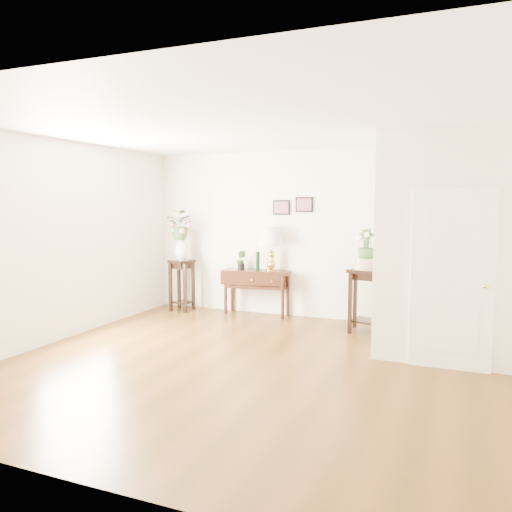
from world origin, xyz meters
The scene contains 20 objects.
floor centered at (0.00, 0.00, 0.00)m, with size 6.00×5.50×0.02m, color #482D0D.
ceiling centered at (0.00, 0.00, 2.80)m, with size 6.00×5.50×0.02m, color white.
wall_back centered at (0.00, 2.75, 1.40)m, with size 6.00×0.02×2.80m, color silver.
wall_front centered at (0.00, -2.75, 1.40)m, with size 6.00×0.02×2.80m, color silver.
wall_left centered at (-3.00, 0.00, 1.40)m, with size 0.02×5.50×2.80m, color silver.
partition centered at (2.10, 1.77, 1.40)m, with size 1.80×1.95×2.80m, color silver.
door centered at (2.10, 0.78, 1.05)m, with size 0.90×0.05×2.10m, color white.
art_print_left centered at (-0.65, 2.73, 1.85)m, with size 0.30×0.02×0.25m, color black.
art_print_right centered at (-0.25, 2.73, 1.90)m, with size 0.30×0.02×0.25m, color black.
wall_ornament centered at (1.16, 1.90, 2.05)m, with size 0.51×0.51×0.07m, color #BF8941.
console_table centered at (-1.04, 2.57, 0.39)m, with size 1.17×0.39×0.78m, color #411B11.
table_lamp centered at (-0.77, 2.57, 1.13)m, with size 0.43×0.43×0.76m, color gold.
green_vase centered at (-1.02, 2.57, 0.95)m, with size 0.07×0.07×0.32m, color black.
potted_plant centered at (-1.33, 2.57, 0.94)m, with size 0.17×0.14×0.31m, color #325A26.
plant_stand_a centered at (-2.41, 2.39, 0.46)m, with size 0.36×0.36×0.92m, color black.
porcelain_vase centered at (-2.41, 2.39, 1.14)m, with size 0.24×0.24×0.41m, color silver, non-canonical shape.
lily_arrangement centered at (-2.41, 2.39, 1.58)m, with size 0.48×0.42×0.54m, color #325A26.
plant_stand_b centered at (0.90, 2.13, 0.47)m, with size 0.45×0.45×0.95m, color black.
ceramic_bowl centered at (0.90, 2.13, 1.03)m, with size 0.37×0.37×0.17m, color beige.
narcissus centered at (0.90, 2.13, 1.31)m, with size 0.27×0.27×0.48m, color #325A26.
Camera 1 is at (2.14, -5.30, 1.91)m, focal length 35.00 mm.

